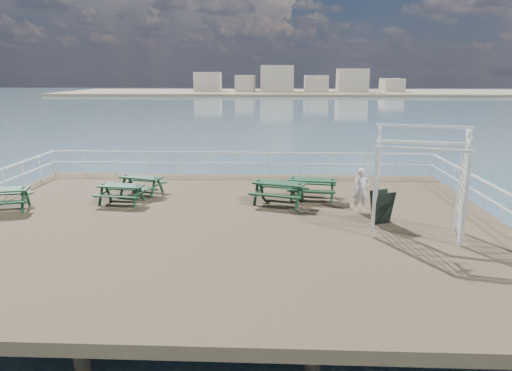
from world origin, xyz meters
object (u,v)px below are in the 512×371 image
at_px(picnic_table_b, 141,181).
at_px(picnic_table_c, 313,184).
at_px(picnic_table_e, 279,188).
at_px(trellis_arbor, 418,187).
at_px(picnic_table_d, 121,190).
at_px(person, 361,190).
at_px(picnic_table_a, 0,195).

relative_size(picnic_table_b, picnic_table_c, 0.97).
height_order(picnic_table_e, trellis_arbor, trellis_arbor).
xyz_separation_m(picnic_table_b, picnic_table_d, (-0.36, -1.37, -0.01)).
bearing_deg(person, picnic_table_c, 132.62).
distance_m(picnic_table_c, picnic_table_e, 1.47).
bearing_deg(person, picnic_table_a, -178.81).
bearing_deg(picnic_table_a, picnic_table_b, 15.66).
height_order(picnic_table_d, person, person).
xyz_separation_m(picnic_table_a, picnic_table_b, (4.20, 2.50, -0.06)).
relative_size(picnic_table_b, picnic_table_d, 1.10).
xyz_separation_m(picnic_table_d, person, (8.59, -0.69, 0.27)).
bearing_deg(person, trellis_arbor, -61.34).
bearing_deg(picnic_table_d, picnic_table_e, 8.69).
bearing_deg(picnic_table_c, picnic_table_e, -141.00).
bearing_deg(picnic_table_e, picnic_table_c, 47.13).
bearing_deg(picnic_table_e, trellis_arbor, -20.08).
height_order(picnic_table_b, picnic_table_d, picnic_table_b).
xyz_separation_m(picnic_table_d, trellis_arbor, (9.81, -2.85, 0.94)).
bearing_deg(person, picnic_table_d, 174.55).
xyz_separation_m(picnic_table_c, trellis_arbor, (2.76, -3.78, 0.88)).
bearing_deg(picnic_table_e, person, -0.43).
bearing_deg(trellis_arbor, picnic_table_e, 157.88).
xyz_separation_m(picnic_table_c, picnic_table_d, (-7.05, -0.93, -0.06)).
xyz_separation_m(trellis_arbor, person, (-1.22, 2.16, -0.67)).
relative_size(picnic_table_d, trellis_arbor, 0.54).
xyz_separation_m(picnic_table_b, picnic_table_e, (5.43, -1.18, 0.08)).
bearing_deg(trellis_arbor, person, 134.47).
bearing_deg(trellis_arbor, picnic_table_d, 178.74).
bearing_deg(picnic_table_d, person, 2.22).
relative_size(picnic_table_b, person, 1.26).
distance_m(picnic_table_d, trellis_arbor, 10.26).
xyz_separation_m(picnic_table_c, person, (1.53, -1.62, 0.21)).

